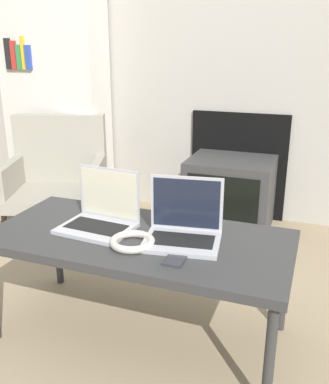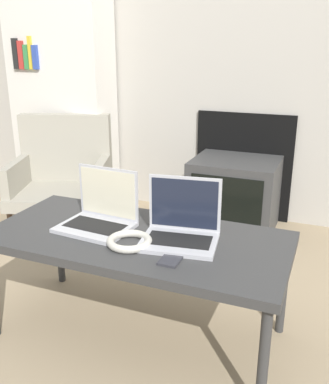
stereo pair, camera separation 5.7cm
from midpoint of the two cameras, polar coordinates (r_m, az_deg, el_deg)
name	(u,v)px [view 2 (the right image)]	position (r m, az deg, el deg)	size (l,w,h in m)	color
ground_plane	(122,355)	(1.86, -4.73, -20.82)	(14.00, 14.00, 0.00)	#998466
wall_back	(237,30)	(3.06, 10.16, 20.49)	(7.00, 0.08, 2.60)	#ADA89E
table	(137,244)	(1.75, -2.80, -6.90)	(1.21, 0.57, 0.46)	#333333
laptop_left	(100,214)	(1.81, -7.69, -2.90)	(0.31, 0.25, 0.24)	#B2B2B7
laptop_right	(181,227)	(1.67, 3.21, -4.66)	(0.32, 0.27, 0.24)	#B2B2B7
headphones	(129,241)	(1.65, -3.71, -6.57)	(0.18, 0.18, 0.03)	beige
phone	(173,257)	(1.55, 2.17, -8.73)	(0.07, 0.14, 0.01)	#333338
tv	(234,194)	(2.92, 9.82, -0.33)	(0.55, 0.47, 0.48)	#383838
armchair	(63,171)	(3.12, -12.82, 2.77)	(0.80, 0.75, 0.73)	gray
bookshelf	(62,81)	(3.40, -13.06, 14.17)	(0.77, 0.32, 1.87)	silver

